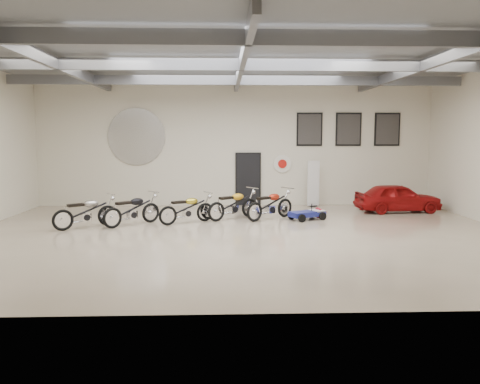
{
  "coord_description": "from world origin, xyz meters",
  "views": [
    {
      "loc": [
        -0.51,
        -13.09,
        2.77
      ],
      "look_at": [
        0.0,
        1.2,
        1.1
      ],
      "focal_mm": 35.0,
      "sensor_mm": 36.0,
      "label": 1
    }
  ],
  "objects_px": {
    "vintage_car": "(398,198)",
    "motorcycle_silver": "(86,212)",
    "motorcycle_yellow": "(233,204)",
    "go_kart": "(310,212)",
    "motorcycle_gold": "(187,208)",
    "motorcycle_red": "(270,204)",
    "banner_stand": "(313,184)",
    "motorcycle_black": "(132,209)"
  },
  "relations": [
    {
      "from": "motorcycle_yellow",
      "to": "motorcycle_red",
      "type": "height_order",
      "value": "motorcycle_yellow"
    },
    {
      "from": "banner_stand",
      "to": "motorcycle_black",
      "type": "distance_m",
      "value": 7.6
    },
    {
      "from": "motorcycle_silver",
      "to": "go_kart",
      "type": "relative_size",
      "value": 1.31
    },
    {
      "from": "motorcycle_red",
      "to": "motorcycle_black",
      "type": "bearing_deg",
      "value": 154.1
    },
    {
      "from": "motorcycle_gold",
      "to": "vintage_car",
      "type": "height_order",
      "value": "vintage_car"
    },
    {
      "from": "motorcycle_red",
      "to": "vintage_car",
      "type": "bearing_deg",
      "value": -21.67
    },
    {
      "from": "banner_stand",
      "to": "go_kart",
      "type": "distance_m",
      "value": 3.17
    },
    {
      "from": "motorcycle_silver",
      "to": "motorcycle_yellow",
      "type": "height_order",
      "value": "motorcycle_yellow"
    },
    {
      "from": "motorcycle_gold",
      "to": "vintage_car",
      "type": "bearing_deg",
      "value": -15.5
    },
    {
      "from": "go_kart",
      "to": "motorcycle_gold",
      "type": "bearing_deg",
      "value": 161.49
    },
    {
      "from": "banner_stand",
      "to": "motorcycle_silver",
      "type": "xyz_separation_m",
      "value": [
        -7.85,
        -4.29,
        -0.41
      ]
    },
    {
      "from": "motorcycle_red",
      "to": "banner_stand",
      "type": "bearing_deg",
      "value": 17.31
    },
    {
      "from": "go_kart",
      "to": "vintage_car",
      "type": "xyz_separation_m",
      "value": [
        3.57,
        1.53,
        0.26
      ]
    },
    {
      "from": "motorcycle_silver",
      "to": "motorcycle_gold",
      "type": "xyz_separation_m",
      "value": [
        3.04,
        0.7,
        -0.02
      ]
    },
    {
      "from": "banner_stand",
      "to": "motorcycle_black",
      "type": "height_order",
      "value": "banner_stand"
    },
    {
      "from": "motorcycle_yellow",
      "to": "go_kart",
      "type": "xyz_separation_m",
      "value": [
        2.61,
        -0.14,
        -0.25
      ]
    },
    {
      "from": "motorcycle_black",
      "to": "vintage_car",
      "type": "height_order",
      "value": "vintage_car"
    },
    {
      "from": "motorcycle_gold",
      "to": "vintage_car",
      "type": "distance_m",
      "value": 7.98
    },
    {
      "from": "motorcycle_silver",
      "to": "motorcycle_black",
      "type": "height_order",
      "value": "motorcycle_black"
    },
    {
      "from": "motorcycle_black",
      "to": "motorcycle_silver",
      "type": "bearing_deg",
      "value": 152.46
    },
    {
      "from": "banner_stand",
      "to": "motorcycle_silver",
      "type": "relative_size",
      "value": 0.94
    },
    {
      "from": "motorcycle_red",
      "to": "motorcycle_silver",
      "type": "bearing_deg",
      "value": 155.0
    },
    {
      "from": "banner_stand",
      "to": "motorcycle_black",
      "type": "xyz_separation_m",
      "value": [
        -6.51,
        -3.91,
        -0.41
      ]
    },
    {
      "from": "motorcycle_black",
      "to": "motorcycle_yellow",
      "type": "bearing_deg",
      "value": -26.07
    },
    {
      "from": "motorcycle_silver",
      "to": "vintage_car",
      "type": "relative_size",
      "value": 0.63
    },
    {
      "from": "motorcycle_silver",
      "to": "vintage_car",
      "type": "height_order",
      "value": "vintage_car"
    },
    {
      "from": "banner_stand",
      "to": "vintage_car",
      "type": "xyz_separation_m",
      "value": [
        2.89,
        -1.5,
        -0.4
      ]
    },
    {
      "from": "motorcycle_gold",
      "to": "motorcycle_red",
      "type": "relative_size",
      "value": 0.94
    },
    {
      "from": "motorcycle_silver",
      "to": "vintage_car",
      "type": "bearing_deg",
      "value": -21.53
    },
    {
      "from": "banner_stand",
      "to": "vintage_car",
      "type": "distance_m",
      "value": 3.28
    },
    {
      "from": "vintage_car",
      "to": "motorcycle_silver",
      "type": "bearing_deg",
      "value": 100.58
    },
    {
      "from": "vintage_car",
      "to": "banner_stand",
      "type": "bearing_deg",
      "value": 58.58
    },
    {
      "from": "motorcycle_red",
      "to": "vintage_car",
      "type": "xyz_separation_m",
      "value": [
        4.93,
        1.45,
        0.01
      ]
    },
    {
      "from": "motorcycle_black",
      "to": "go_kart",
      "type": "height_order",
      "value": "motorcycle_black"
    },
    {
      "from": "motorcycle_black",
      "to": "motorcycle_gold",
      "type": "height_order",
      "value": "motorcycle_black"
    },
    {
      "from": "motorcycle_black",
      "to": "go_kart",
      "type": "relative_size",
      "value": 1.32
    },
    {
      "from": "motorcycle_silver",
      "to": "motorcycle_yellow",
      "type": "bearing_deg",
      "value": -19.07
    },
    {
      "from": "motorcycle_silver",
      "to": "motorcycle_gold",
      "type": "bearing_deg",
      "value": -23.19
    },
    {
      "from": "motorcycle_gold",
      "to": "go_kart",
      "type": "distance_m",
      "value": 4.17
    },
    {
      "from": "motorcycle_gold",
      "to": "go_kart",
      "type": "bearing_deg",
      "value": -22.93
    },
    {
      "from": "motorcycle_yellow",
      "to": "vintage_car",
      "type": "distance_m",
      "value": 6.33
    },
    {
      "from": "motorcycle_gold",
      "to": "go_kart",
      "type": "relative_size",
      "value": 1.26
    }
  ]
}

